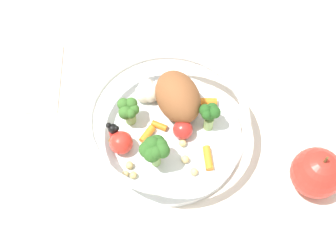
{
  "coord_description": "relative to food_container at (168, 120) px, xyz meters",
  "views": [
    {
      "loc": [
        0.29,
        -0.11,
        0.57
      ],
      "look_at": [
        -0.01,
        -0.01,
        0.04
      ],
      "focal_mm": 45.98,
      "sensor_mm": 36.0,
      "label": 1
    }
  ],
  "objects": [
    {
      "name": "loose_apple",
      "position": [
        0.14,
        0.17,
        -0.0
      ],
      "size": [
        0.07,
        0.07,
        0.08
      ],
      "color": "red",
      "rests_on": "ground_plane"
    },
    {
      "name": "ground_plane",
      "position": [
        0.02,
        0.01,
        -0.04
      ],
      "size": [
        2.4,
        2.4,
        0.0
      ],
      "primitive_type": "plane",
      "color": "silver"
    },
    {
      "name": "food_container",
      "position": [
        0.0,
        0.0,
        0.0
      ],
      "size": [
        0.23,
        0.23,
        0.08
      ],
      "color": "white",
      "rests_on": "ground_plane"
    },
    {
      "name": "folded_napkin",
      "position": [
        -0.17,
        -0.2,
        -0.03
      ],
      "size": [
        0.17,
        0.17,
        0.01
      ],
      "primitive_type": "cube",
      "rotation": [
        0.0,
        0.0,
        -0.27
      ],
      "color": "silver",
      "rests_on": "ground_plane"
    }
  ]
}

